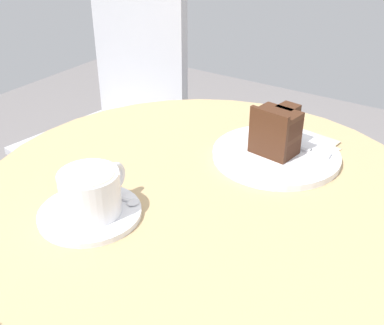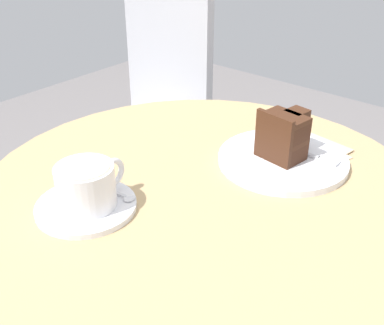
% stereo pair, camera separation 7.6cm
% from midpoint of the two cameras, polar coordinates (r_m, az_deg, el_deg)
% --- Properties ---
extents(cafe_table, '(0.74, 0.74, 0.69)m').
position_cam_midpoint_polar(cafe_table, '(0.84, 3.92, -9.53)').
color(cafe_table, tan).
rests_on(cafe_table, ground).
extents(saucer, '(0.15, 0.15, 0.01)m').
position_cam_midpoint_polar(saucer, '(0.73, -9.54, -5.24)').
color(saucer, white).
rests_on(saucer, cafe_table).
extents(coffee_cup, '(0.12, 0.09, 0.07)m').
position_cam_midpoint_polar(coffee_cup, '(0.71, -9.38, -2.74)').
color(coffee_cup, white).
rests_on(coffee_cup, saucer).
extents(teaspoon, '(0.02, 0.09, 0.00)m').
position_cam_midpoint_polar(teaspoon, '(0.74, -6.04, -3.74)').
color(teaspoon, silver).
rests_on(teaspoon, saucer).
extents(cake_plate, '(0.22, 0.22, 0.01)m').
position_cam_midpoint_polar(cake_plate, '(0.86, 13.19, 0.26)').
color(cake_plate, white).
rests_on(cake_plate, cafe_table).
extents(cake_slice, '(0.09, 0.08, 0.09)m').
position_cam_midpoint_polar(cake_slice, '(0.84, 13.42, 3.04)').
color(cake_slice, '#422619').
rests_on(cake_slice, cake_plate).
extents(fork, '(0.02, 0.14, 0.00)m').
position_cam_midpoint_polar(fork, '(0.87, 16.12, 0.80)').
color(fork, silver).
rests_on(fork, cake_plate).
extents(napkin, '(0.19, 0.19, 0.00)m').
position_cam_midpoint_polar(napkin, '(0.90, 14.54, 1.31)').
color(napkin, beige).
rests_on(napkin, cafe_table).
extents(cafe_chair, '(0.43, 0.43, 0.91)m').
position_cam_midpoint_polar(cafe_chair, '(1.44, -4.03, 6.38)').
color(cafe_chair, '#BCBCC1').
rests_on(cafe_chair, ground).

